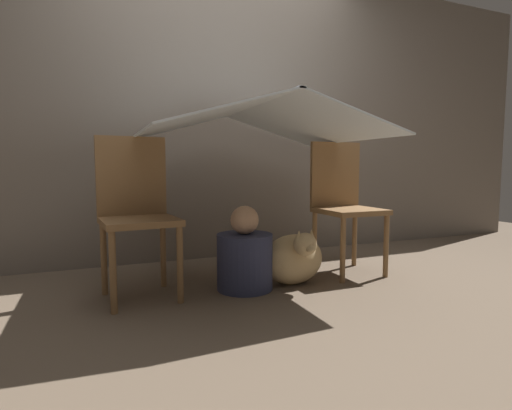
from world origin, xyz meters
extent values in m
plane|color=brown|center=(0.00, 0.00, 0.00)|extent=(8.80, 8.80, 0.00)
cube|color=#6B6056|center=(0.00, 1.06, 1.25)|extent=(7.00, 0.05, 2.50)
cylinder|color=brown|center=(-0.89, -0.05, 0.22)|extent=(0.04, 0.04, 0.44)
cylinder|color=brown|center=(-0.53, -0.01, 0.22)|extent=(0.04, 0.04, 0.44)
cylinder|color=brown|center=(-0.93, 0.31, 0.22)|extent=(0.04, 0.04, 0.44)
cylinder|color=brown|center=(-0.57, 0.35, 0.22)|extent=(0.04, 0.04, 0.44)
cube|color=brown|center=(-0.73, 0.15, 0.46)|extent=(0.45, 0.45, 0.04)
cube|color=brown|center=(-0.75, 0.34, 0.72)|extent=(0.42, 0.07, 0.48)
cylinder|color=brown|center=(0.55, -0.03, 0.22)|extent=(0.04, 0.04, 0.44)
cylinder|color=brown|center=(0.91, -0.03, 0.22)|extent=(0.04, 0.04, 0.44)
cylinder|color=brown|center=(0.55, 0.33, 0.22)|extent=(0.04, 0.04, 0.44)
cylinder|color=brown|center=(0.91, 0.33, 0.22)|extent=(0.04, 0.04, 0.44)
cube|color=brown|center=(0.73, 0.15, 0.46)|extent=(0.42, 0.42, 0.04)
cube|color=brown|center=(0.73, 0.34, 0.72)|extent=(0.42, 0.03, 0.48)
cube|color=silver|center=(-0.36, 0.15, 1.06)|extent=(0.73, 1.21, 0.22)
cube|color=silver|center=(0.36, 0.15, 1.06)|extent=(0.73, 1.21, 0.22)
cube|color=silver|center=(0.00, 0.15, 1.16)|extent=(0.04, 1.21, 0.01)
cylinder|color=#2D3351|center=(-0.10, 0.09, 0.18)|extent=(0.35, 0.35, 0.35)
sphere|color=tan|center=(-0.10, 0.09, 0.44)|extent=(0.18, 0.18, 0.18)
ellipsoid|color=tan|center=(0.23, 0.07, 0.17)|extent=(0.42, 0.23, 0.33)
sphere|color=tan|center=(0.23, -0.09, 0.29)|extent=(0.15, 0.15, 0.15)
ellipsoid|color=tan|center=(0.23, -0.15, 0.28)|extent=(0.06, 0.07, 0.05)
cone|color=tan|center=(0.19, -0.09, 0.35)|extent=(0.05, 0.05, 0.07)
cone|color=tan|center=(0.28, -0.09, 0.35)|extent=(0.05, 0.05, 0.07)
camera|label=1|loc=(-0.98, -2.22, 0.77)|focal=28.00mm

